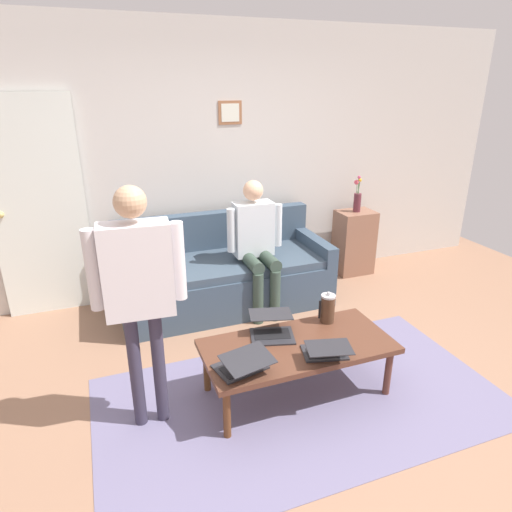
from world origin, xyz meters
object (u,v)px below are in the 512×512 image
flower_vase (357,199)px  side_shelf (354,242)px  coffee_table (298,349)px  laptop_left (272,328)px  french_press (328,308)px  couch (224,275)px  laptop_right (243,364)px  laptop_center (326,351)px  person_standing (138,281)px  interior_door (39,210)px  person_seated (256,240)px

flower_vase → side_shelf: bearing=138.6°
coffee_table → laptop_left: bearing=-56.3°
french_press → flower_vase: (-1.24, -1.59, 0.37)m
couch → flower_vase: (-1.66, -0.24, 0.59)m
laptop_right → couch: bearing=-102.6°
laptop_right → flower_vase: 2.86m
couch → laptop_right: couch is taller
laptop_center → person_standing: size_ratio=0.23×
interior_door → side_shelf: (-3.28, 0.22, -0.65)m
interior_door → coffee_table: 2.71m
laptop_right → flower_vase: bearing=-136.4°
french_press → person_seated: person_seated is taller
laptop_center → person_standing: bearing=-13.5°
couch → laptop_left: bearing=88.2°
flower_vase → coffee_table: bearing=48.6°
laptop_left → laptop_center: bearing=121.0°
person_seated → french_press: bearing=98.1°
laptop_left → person_seated: bearing=-105.2°
laptop_left → laptop_center: 0.45m
flower_vase → french_press: bearing=52.0°
french_press → side_shelf: bearing=-128.0°
coffee_table → laptop_left: 0.24m
laptop_right → person_seated: person_seated is taller
couch → coffee_table: bearing=92.9°
laptop_left → person_seated: size_ratio=0.32×
laptop_right → side_shelf: bearing=-136.4°
flower_vase → person_seated: person_seated is taller
laptop_left → flower_vase: flower_vase is taller
laptop_center → side_shelf: side_shelf is taller
coffee_table → french_press: size_ratio=5.30×
coffee_table → person_seated: (-0.19, -1.33, 0.36)m
laptop_left → french_press: size_ratio=1.64×
laptop_left → person_seated: person_seated is taller
side_shelf → person_seated: bearing=18.3°
couch → laptop_left: (0.04, 1.37, 0.15)m
coffee_table → side_shelf: size_ratio=1.80×
interior_door → person_standing: 2.05m
side_shelf → person_standing: (2.62, 1.72, 0.65)m
couch → side_shelf: (-1.66, -0.24, 0.07)m
flower_vase → person_seated: bearing=18.3°
laptop_right → interior_door: bearing=-60.3°
laptop_right → laptop_left: bearing=-134.9°
interior_door → coffee_table: size_ratio=1.53×
couch → french_press: (-0.42, 1.35, 0.22)m
interior_door → flower_vase: bearing=176.2°
interior_door → couch: (-1.62, 0.45, -0.72)m
interior_door → coffee_table: interior_door is taller
person_seated → side_shelf: bearing=-161.7°
laptop_center → side_shelf: 2.48m
laptop_left → laptop_right: laptop_right is taller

